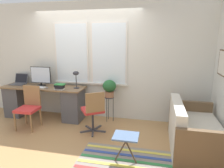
{
  "coord_description": "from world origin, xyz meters",
  "views": [
    {
      "loc": [
        1.58,
        -3.81,
        1.87
      ],
      "look_at": [
        0.7,
        0.15,
        0.94
      ],
      "focal_mm": 32.0,
      "sensor_mm": 36.0,
      "label": 1
    }
  ],
  "objects_px": {
    "monitor": "(41,76)",
    "mouse": "(47,88)",
    "desk_chair_wooden": "(29,106)",
    "plant_stand": "(109,101)",
    "keyboard": "(38,87)",
    "book_stack": "(60,87)",
    "office_chair_swivel": "(93,110)",
    "folding_stool": "(126,138)",
    "couch_loveseat": "(193,133)",
    "potted_plant": "(109,87)",
    "desk_lamp": "(76,75)",
    "laptop": "(19,82)"
  },
  "relations": [
    {
      "from": "desk_chair_wooden",
      "to": "plant_stand",
      "type": "distance_m",
      "value": 1.74
    },
    {
      "from": "laptop",
      "to": "desk_lamp",
      "type": "xyz_separation_m",
      "value": [
        1.55,
        -0.07,
        0.25
      ]
    },
    {
      "from": "monitor",
      "to": "plant_stand",
      "type": "xyz_separation_m",
      "value": [
        1.66,
        0.06,
        -0.51
      ]
    },
    {
      "from": "desk_chair_wooden",
      "to": "office_chair_swivel",
      "type": "xyz_separation_m",
      "value": [
        1.41,
        0.05,
        0.01
      ]
    },
    {
      "from": "laptop",
      "to": "office_chair_swivel",
      "type": "relative_size",
      "value": 0.4
    },
    {
      "from": "office_chair_swivel",
      "to": "couch_loveseat",
      "type": "height_order",
      "value": "office_chair_swivel"
    },
    {
      "from": "keyboard",
      "to": "desk_lamp",
      "type": "xyz_separation_m",
      "value": [
        0.89,
        0.15,
        0.29
      ]
    },
    {
      "from": "keyboard",
      "to": "book_stack",
      "type": "height_order",
      "value": "book_stack"
    },
    {
      "from": "keyboard",
      "to": "office_chair_swivel",
      "type": "relative_size",
      "value": 0.41
    },
    {
      "from": "monitor",
      "to": "couch_loveseat",
      "type": "distance_m",
      "value": 3.51
    },
    {
      "from": "mouse",
      "to": "potted_plant",
      "type": "xyz_separation_m",
      "value": [
        1.39,
        0.28,
        0.02
      ]
    },
    {
      "from": "book_stack",
      "to": "plant_stand",
      "type": "distance_m",
      "value": 1.15
    },
    {
      "from": "monitor",
      "to": "keyboard",
      "type": "xyz_separation_m",
      "value": [
        0.03,
        -0.19,
        -0.22
      ]
    },
    {
      "from": "couch_loveseat",
      "to": "potted_plant",
      "type": "relative_size",
      "value": 3.61
    },
    {
      "from": "monitor",
      "to": "desk_chair_wooden",
      "type": "relative_size",
      "value": 0.58
    },
    {
      "from": "desk_lamp",
      "to": "couch_loveseat",
      "type": "relative_size",
      "value": 0.28
    },
    {
      "from": "desk_lamp",
      "to": "folding_stool",
      "type": "height_order",
      "value": "desk_lamp"
    },
    {
      "from": "monitor",
      "to": "potted_plant",
      "type": "height_order",
      "value": "monitor"
    },
    {
      "from": "folding_stool",
      "to": "couch_loveseat",
      "type": "bearing_deg",
      "value": 30.68
    },
    {
      "from": "office_chair_swivel",
      "to": "folding_stool",
      "type": "relative_size",
      "value": 1.93
    },
    {
      "from": "desk_chair_wooden",
      "to": "couch_loveseat",
      "type": "distance_m",
      "value": 3.28
    },
    {
      "from": "monitor",
      "to": "office_chair_swivel",
      "type": "xyz_separation_m",
      "value": [
        1.49,
        -0.6,
        -0.52
      ]
    },
    {
      "from": "laptop",
      "to": "couch_loveseat",
      "type": "relative_size",
      "value": 0.25
    },
    {
      "from": "desk_lamp",
      "to": "potted_plant",
      "type": "bearing_deg",
      "value": 7.57
    },
    {
      "from": "desk_chair_wooden",
      "to": "couch_loveseat",
      "type": "xyz_separation_m",
      "value": [
        3.27,
        -0.17,
        -0.18
      ]
    },
    {
      "from": "monitor",
      "to": "mouse",
      "type": "xyz_separation_m",
      "value": [
        0.27,
        -0.22,
        -0.22
      ]
    },
    {
      "from": "keyboard",
      "to": "plant_stand",
      "type": "distance_m",
      "value": 1.68
    },
    {
      "from": "desk_chair_wooden",
      "to": "monitor",
      "type": "bearing_deg",
      "value": 94.6
    },
    {
      "from": "potted_plant",
      "to": "folding_stool",
      "type": "relative_size",
      "value": 0.87
    },
    {
      "from": "potted_plant",
      "to": "monitor",
      "type": "bearing_deg",
      "value": -177.97
    },
    {
      "from": "laptop",
      "to": "keyboard",
      "type": "bearing_deg",
      "value": -19.01
    },
    {
      "from": "desk_lamp",
      "to": "desk_chair_wooden",
      "type": "xyz_separation_m",
      "value": [
        -0.84,
        -0.61,
        -0.59
      ]
    },
    {
      "from": "desk_chair_wooden",
      "to": "keyboard",
      "type": "bearing_deg",
      "value": 94.22
    },
    {
      "from": "book_stack",
      "to": "desk_chair_wooden",
      "type": "bearing_deg",
      "value": -143.78
    },
    {
      "from": "laptop",
      "to": "potted_plant",
      "type": "distance_m",
      "value": 2.3
    },
    {
      "from": "laptop",
      "to": "mouse",
      "type": "xyz_separation_m",
      "value": [
        0.91,
        -0.25,
        -0.04
      ]
    },
    {
      "from": "plant_stand",
      "to": "folding_stool",
      "type": "bearing_deg",
      "value": -67.83
    },
    {
      "from": "keyboard",
      "to": "mouse",
      "type": "bearing_deg",
      "value": -6.17
    },
    {
      "from": "mouse",
      "to": "office_chair_swivel",
      "type": "xyz_separation_m",
      "value": [
        1.22,
        -0.38,
        -0.3
      ]
    },
    {
      "from": "laptop",
      "to": "plant_stand",
      "type": "xyz_separation_m",
      "value": [
        2.3,
        0.02,
        -0.33
      ]
    },
    {
      "from": "folding_stool",
      "to": "book_stack",
      "type": "bearing_deg",
      "value": 144.54
    },
    {
      "from": "couch_loveseat",
      "to": "plant_stand",
      "type": "relative_size",
      "value": 2.47
    },
    {
      "from": "book_stack",
      "to": "desk_lamp",
      "type": "bearing_deg",
      "value": 35.42
    },
    {
      "from": "desk_lamp",
      "to": "book_stack",
      "type": "xyz_separation_m",
      "value": [
        -0.31,
        -0.22,
        -0.23
      ]
    },
    {
      "from": "desk_chair_wooden",
      "to": "potted_plant",
      "type": "relative_size",
      "value": 2.25
    },
    {
      "from": "plant_stand",
      "to": "couch_loveseat",
      "type": "bearing_deg",
      "value": -27.51
    },
    {
      "from": "laptop",
      "to": "office_chair_swivel",
      "type": "height_order",
      "value": "laptop"
    },
    {
      "from": "laptop",
      "to": "plant_stand",
      "type": "relative_size",
      "value": 0.61
    },
    {
      "from": "couch_loveseat",
      "to": "book_stack",
      "type": "bearing_deg",
      "value": 78.48
    },
    {
      "from": "couch_loveseat",
      "to": "desk_chair_wooden",
      "type": "bearing_deg",
      "value": 87.06
    }
  ]
}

